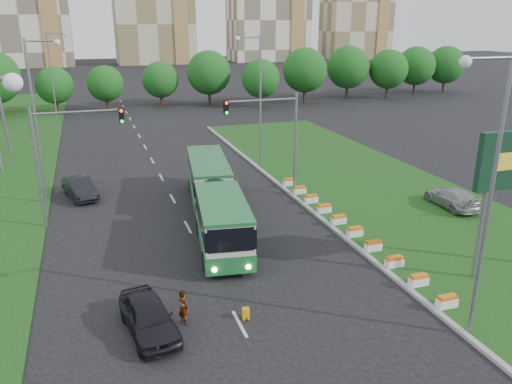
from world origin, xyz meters
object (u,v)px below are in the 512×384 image
object	(u,v)px
articulated_bus	(212,197)
car_median	(452,197)
shopping_trolley	(246,314)
traffic_mast_left	(62,148)
car_left_near	(149,317)
traffic_mast_median	(276,129)
pedestrian	(183,307)
car_left_far	(80,188)

from	to	relation	value
articulated_bus	car_median	world-z (taller)	articulated_bus
articulated_bus	shopping_trolley	bearing A→B (deg)	-88.59
traffic_mast_left	car_left_near	world-z (taller)	traffic_mast_left
traffic_mast_median	shopping_trolley	distance (m)	18.07
traffic_mast_median	car_median	world-z (taller)	traffic_mast_median
pedestrian	shopping_trolley	size ratio (longest dim) A/B	3.07
traffic_mast_left	car_left_near	xyz separation A→B (m)	(3.42, -14.33, -4.56)
traffic_mast_median	car_left_near	bearing A→B (deg)	-127.45
shopping_trolley	car_left_near	bearing A→B (deg)	-179.39
traffic_mast_median	pedestrian	world-z (taller)	traffic_mast_median
car_left_far	shopping_trolley	size ratio (longest dim) A/B	8.66
traffic_mast_median	car_median	bearing A→B (deg)	-30.72
car_left_near	pedestrian	xyz separation A→B (m)	(1.58, 0.21, 0.05)
articulated_bus	traffic_mast_left	bearing A→B (deg)	173.33
car_left_far	car_median	size ratio (longest dim) A/B	0.98
car_left_far	traffic_mast_median	bearing A→B (deg)	-33.31
articulated_bus	car_median	xyz separation A→B (m)	(17.20, -3.23, -0.90)
pedestrian	articulated_bus	bearing A→B (deg)	-43.97
traffic_mast_left	car_left_far	distance (m)	7.26
traffic_mast_median	car_left_near	size ratio (longest dim) A/B	1.72
traffic_mast_median	pedestrian	xyz separation A→B (m)	(-10.16, -15.12, -4.50)
traffic_mast_median	articulated_bus	distance (m)	7.74
car_left_near	car_left_far	world-z (taller)	car_left_near
traffic_mast_left	pedestrian	bearing A→B (deg)	-70.51
car_left_near	shopping_trolley	size ratio (longest dim) A/B	8.45
traffic_mast_median	shopping_trolley	size ratio (longest dim) A/B	14.51
traffic_mast_left	car_median	distance (m)	27.44
articulated_bus	traffic_mast_median	bearing A→B (deg)	38.87
car_median	shopping_trolley	bearing A→B (deg)	27.69
articulated_bus	pedestrian	bearing A→B (deg)	-101.75
car_left_far	pedestrian	world-z (taller)	pedestrian
car_median	traffic_mast_left	bearing A→B (deg)	-10.15
traffic_mast_left	pedestrian	xyz separation A→B (m)	(5.00, -14.12, -4.50)
traffic_mast_median	car_median	xyz separation A→B (m)	(11.30, -6.72, -4.49)
articulated_bus	car_left_far	xyz separation A→B (m)	(-8.66, 8.09, -0.97)
car_left_far	car_median	bearing A→B (deg)	-39.38
traffic_mast_median	car_left_far	xyz separation A→B (m)	(-14.56, 4.61, -4.56)
traffic_mast_left	pedestrian	size ratio (longest dim) A/B	4.73
car_left_far	pedestrian	size ratio (longest dim) A/B	2.82
car_left_near	articulated_bus	bearing A→B (deg)	54.85
traffic_mast_left	articulated_bus	bearing A→B (deg)	-15.01
car_left_near	pedestrian	size ratio (longest dim) A/B	2.76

